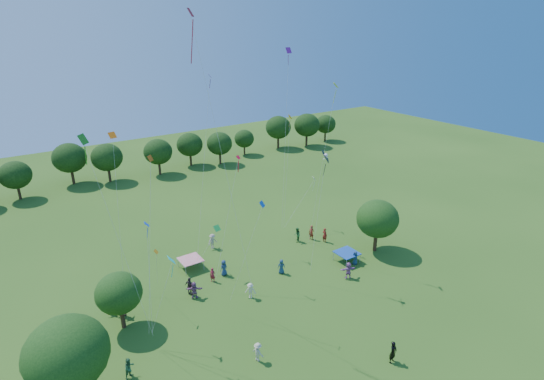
{
  "coord_description": "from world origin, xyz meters",
  "views": [
    {
      "loc": [
        -18.39,
        -12.96,
        23.8
      ],
      "look_at": [
        0.0,
        14.0,
        11.0
      ],
      "focal_mm": 28.0,
      "sensor_mm": 36.0,
      "label": 1
    }
  ],
  "objects_px": {
    "near_tree_east": "(378,219)",
    "pirate_kite": "(325,158)",
    "near_tree_north": "(119,293)",
    "man_in_black": "(393,352)",
    "tent_red_stripe": "(190,260)",
    "tent_blue": "(347,253)",
    "red_high_kite": "(206,86)",
    "near_tree_west": "(67,354)"
  },
  "relations": [
    {
      "from": "tent_red_stripe",
      "to": "tent_blue",
      "type": "relative_size",
      "value": 1.0
    },
    {
      "from": "tent_red_stripe",
      "to": "tent_blue",
      "type": "height_order",
      "value": "same"
    },
    {
      "from": "red_high_kite",
      "to": "near_tree_north",
      "type": "bearing_deg",
      "value": 160.64
    },
    {
      "from": "near_tree_west",
      "to": "man_in_black",
      "type": "relative_size",
      "value": 3.67
    },
    {
      "from": "near_tree_north",
      "to": "red_high_kite",
      "type": "height_order",
      "value": "red_high_kite"
    },
    {
      "from": "near_tree_west",
      "to": "red_high_kite",
      "type": "distance_m",
      "value": 20.02
    },
    {
      "from": "near_tree_north",
      "to": "man_in_black",
      "type": "relative_size",
      "value": 2.77
    },
    {
      "from": "near_tree_west",
      "to": "tent_red_stripe",
      "type": "relative_size",
      "value": 3.07
    },
    {
      "from": "near_tree_east",
      "to": "pirate_kite",
      "type": "bearing_deg",
      "value": -175.36
    },
    {
      "from": "near_tree_north",
      "to": "man_in_black",
      "type": "bearing_deg",
      "value": -44.73
    },
    {
      "from": "near_tree_north",
      "to": "tent_blue",
      "type": "relative_size",
      "value": 2.32
    },
    {
      "from": "near_tree_north",
      "to": "tent_blue",
      "type": "xyz_separation_m",
      "value": [
        22.91,
        -2.78,
        -2.35
      ]
    },
    {
      "from": "tent_blue",
      "to": "red_high_kite",
      "type": "distance_m",
      "value": 24.15
    },
    {
      "from": "near_tree_east",
      "to": "red_high_kite",
      "type": "bearing_deg",
      "value": 179.52
    },
    {
      "from": "near_tree_west",
      "to": "pirate_kite",
      "type": "bearing_deg",
      "value": 6.57
    },
    {
      "from": "tent_red_stripe",
      "to": "pirate_kite",
      "type": "xyz_separation_m",
      "value": [
        10.03,
        -8.87,
        11.49
      ]
    },
    {
      "from": "man_in_black",
      "to": "red_high_kite",
      "type": "xyz_separation_m",
      "value": [
        -8.02,
        12.77,
        18.75
      ]
    },
    {
      "from": "near_tree_east",
      "to": "tent_red_stripe",
      "type": "height_order",
      "value": "near_tree_east"
    },
    {
      "from": "near_tree_north",
      "to": "near_tree_east",
      "type": "height_order",
      "value": "near_tree_east"
    },
    {
      "from": "tent_red_stripe",
      "to": "pirate_kite",
      "type": "bearing_deg",
      "value": -41.51
    },
    {
      "from": "tent_blue",
      "to": "red_high_kite",
      "type": "bearing_deg",
      "value": 179.52
    },
    {
      "from": "near_tree_west",
      "to": "man_in_black",
      "type": "xyz_separation_m",
      "value": [
        20.43,
        -9.21,
        -3.45
      ]
    },
    {
      "from": "man_in_black",
      "to": "pirate_kite",
      "type": "distance_m",
      "value": 16.89
    },
    {
      "from": "near_tree_east",
      "to": "tent_red_stripe",
      "type": "xyz_separation_m",
      "value": [
        -18.68,
        8.17,
        -2.89
      ]
    },
    {
      "from": "tent_red_stripe",
      "to": "red_high_kite",
      "type": "distance_m",
      "value": 20.3
    },
    {
      "from": "man_in_black",
      "to": "red_high_kite",
      "type": "relative_size",
      "value": 0.08
    },
    {
      "from": "near_tree_west",
      "to": "tent_blue",
      "type": "bearing_deg",
      "value": 7.05
    },
    {
      "from": "near_tree_east",
      "to": "pirate_kite",
      "type": "xyz_separation_m",
      "value": [
        -8.66,
        -0.7,
        8.6
      ]
    },
    {
      "from": "tent_red_stripe",
      "to": "red_high_kite",
      "type": "bearing_deg",
      "value": -96.94
    },
    {
      "from": "near_tree_east",
      "to": "man_in_black",
      "type": "distance_m",
      "value": 17.41
    },
    {
      "from": "near_tree_north",
      "to": "red_high_kite",
      "type": "bearing_deg",
      "value": -19.36
    },
    {
      "from": "near_tree_north",
      "to": "near_tree_east",
      "type": "distance_m",
      "value": 27.35
    },
    {
      "from": "tent_blue",
      "to": "man_in_black",
      "type": "bearing_deg",
      "value": -120.14
    },
    {
      "from": "tent_red_stripe",
      "to": "man_in_black",
      "type": "height_order",
      "value": "man_in_black"
    },
    {
      "from": "near_tree_north",
      "to": "man_in_black",
      "type": "distance_m",
      "value": 22.05
    },
    {
      "from": "man_in_black",
      "to": "tent_red_stripe",
      "type": "bearing_deg",
      "value": 98.87
    },
    {
      "from": "near_tree_north",
      "to": "tent_red_stripe",
      "type": "relative_size",
      "value": 2.32
    },
    {
      "from": "near_tree_north",
      "to": "man_in_black",
      "type": "height_order",
      "value": "near_tree_north"
    },
    {
      "from": "pirate_kite",
      "to": "red_high_kite",
      "type": "xyz_separation_m",
      "value": [
        -11.0,
        0.87,
        7.14
      ]
    },
    {
      "from": "near_tree_north",
      "to": "pirate_kite",
      "type": "relative_size",
      "value": 0.43
    },
    {
      "from": "man_in_black",
      "to": "pirate_kite",
      "type": "bearing_deg",
      "value": 66.09
    },
    {
      "from": "near_tree_west",
      "to": "pirate_kite",
      "type": "relative_size",
      "value": 0.57
    }
  ]
}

